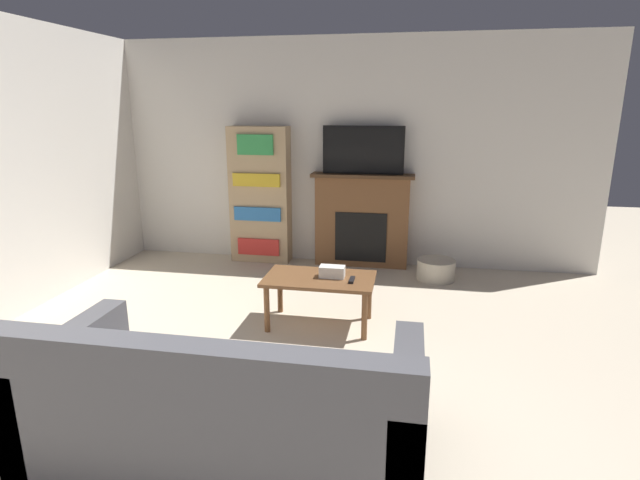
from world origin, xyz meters
TOP-DOWN VIEW (x-y plane):
  - wall_back at (0.00, 4.57)m, footprint 6.25×0.06m
  - fireplace at (0.37, 4.43)m, footprint 1.22×0.28m
  - tv at (0.37, 4.41)m, footprint 0.95×0.03m
  - couch at (0.00, 0.75)m, footprint 2.08×0.99m
  - coffee_table at (0.18, 2.61)m, footprint 0.97×0.56m
  - tissue_box at (0.29, 2.63)m, footprint 0.22×0.12m
  - remote_control at (0.48, 2.56)m, footprint 0.04×0.15m
  - bookshelf at (-0.90, 4.41)m, footprint 0.74×0.29m
  - storage_basket at (1.26, 4.05)m, footprint 0.43×0.43m

SIDE VIEW (x-z plane):
  - storage_basket at x=1.26m, z-range 0.00..0.23m
  - couch at x=0.00m, z-range -0.16..0.74m
  - coffee_table at x=0.18m, z-range 0.16..0.62m
  - remote_control at x=0.48m, z-range 0.45..0.47m
  - tissue_box at x=0.29m, z-range 0.45..0.55m
  - fireplace at x=0.37m, z-range 0.00..1.14m
  - bookshelf at x=-0.90m, z-range 0.00..1.67m
  - wall_back at x=0.00m, z-range 0.00..2.70m
  - tv at x=0.37m, z-range 1.13..1.69m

